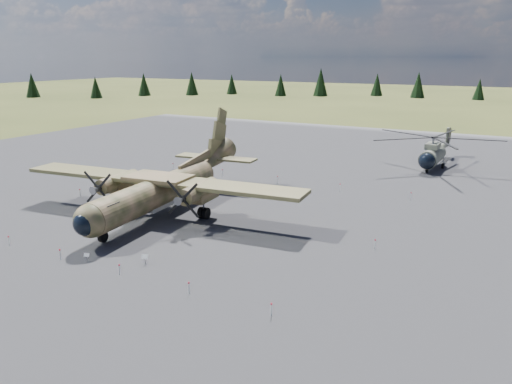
% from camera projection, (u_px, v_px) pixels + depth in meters
% --- Properties ---
extents(ground, '(500.00, 500.00, 0.00)m').
position_uv_depth(ground, '(204.00, 219.00, 47.63)').
color(ground, brown).
rests_on(ground, ground).
extents(apron, '(120.00, 120.00, 0.04)m').
position_uv_depth(apron, '(254.00, 194.00, 56.12)').
color(apron, slate).
rests_on(apron, ground).
extents(transport_plane, '(29.76, 26.93, 9.79)m').
position_uv_depth(transport_plane, '(165.00, 184.00, 49.12)').
color(transport_plane, '#3C4123').
rests_on(transport_plane, ground).
extents(helicopter_near, '(18.47, 21.46, 4.57)m').
position_uv_depth(helicopter_near, '(434.00, 146.00, 67.93)').
color(helicopter_near, gray).
rests_on(helicopter_near, ground).
extents(info_placard_left, '(0.45, 0.30, 0.65)m').
position_uv_depth(info_placard_left, '(87.00, 256.00, 37.63)').
color(info_placard_left, gray).
rests_on(info_placard_left, ground).
extents(info_placard_right, '(0.53, 0.31, 0.78)m').
position_uv_depth(info_placard_right, '(145.00, 258.00, 37.07)').
color(info_placard_right, gray).
rests_on(info_placard_right, ground).
extents(barrier_fence, '(33.12, 29.62, 0.85)m').
position_uv_depth(barrier_fence, '(200.00, 213.00, 47.65)').
color(barrier_fence, white).
rests_on(barrier_fence, ground).
extents(treeline, '(330.16, 333.52, 10.99)m').
position_uv_depth(treeline, '(231.00, 174.00, 44.67)').
color(treeline, black).
rests_on(treeline, ground).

